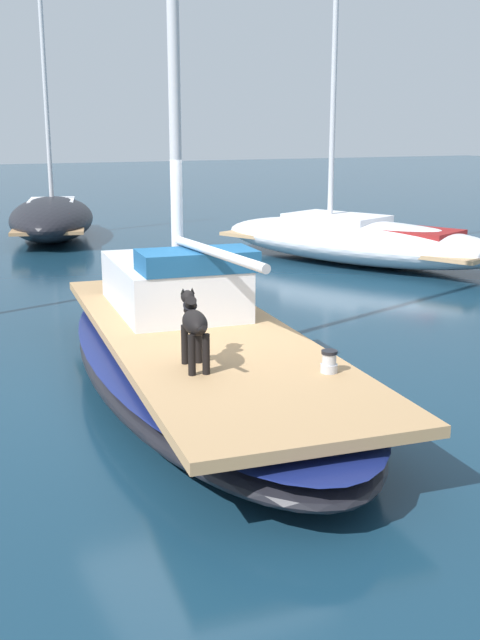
% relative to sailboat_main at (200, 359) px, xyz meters
% --- Properties ---
extents(ground_plane, '(120.00, 120.00, 0.00)m').
position_rel_sailboat_main_xyz_m(ground_plane, '(0.00, 0.00, -0.34)').
color(ground_plane, '#143347').
extents(sailboat_main, '(3.48, 7.51, 0.66)m').
position_rel_sailboat_main_xyz_m(sailboat_main, '(0.00, 0.00, 0.00)').
color(sailboat_main, black).
rests_on(sailboat_main, ground).
extents(mast_main, '(0.14, 2.27, 7.77)m').
position_rel_sailboat_main_xyz_m(mast_main, '(0.12, 0.75, 3.83)').
color(mast_main, silver).
rests_on(mast_main, sailboat_main).
extents(cabin_house, '(1.69, 2.39, 0.84)m').
position_rel_sailboat_main_xyz_m(cabin_house, '(0.16, 1.11, 0.67)').
color(cabin_house, silver).
rests_on(cabin_house, sailboat_main).
extents(dog_black, '(0.33, 0.93, 0.70)m').
position_rel_sailboat_main_xyz_m(dog_black, '(-0.58, -1.20, 0.75)').
color(dog_black, black).
rests_on(dog_black, sailboat_main).
extents(deck_winch, '(0.16, 0.16, 0.21)m').
position_rel_sailboat_main_xyz_m(deck_winch, '(0.46, -1.90, 0.42)').
color(deck_winch, '#B7B7BC').
rests_on(deck_winch, sailboat_main).
extents(moored_boat_far_astern, '(3.66, 6.02, 6.19)m').
position_rel_sailboat_main_xyz_m(moored_boat_far_astern, '(1.44, 12.92, 0.23)').
color(moored_boat_far_astern, black).
rests_on(moored_boat_far_astern, ground).
extents(moored_boat_starboard_side, '(4.90, 7.45, 8.20)m').
position_rel_sailboat_main_xyz_m(moored_boat_starboard_side, '(6.49, 6.13, 0.18)').
color(moored_boat_starboard_side, white).
rests_on(moored_boat_starboard_side, ground).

